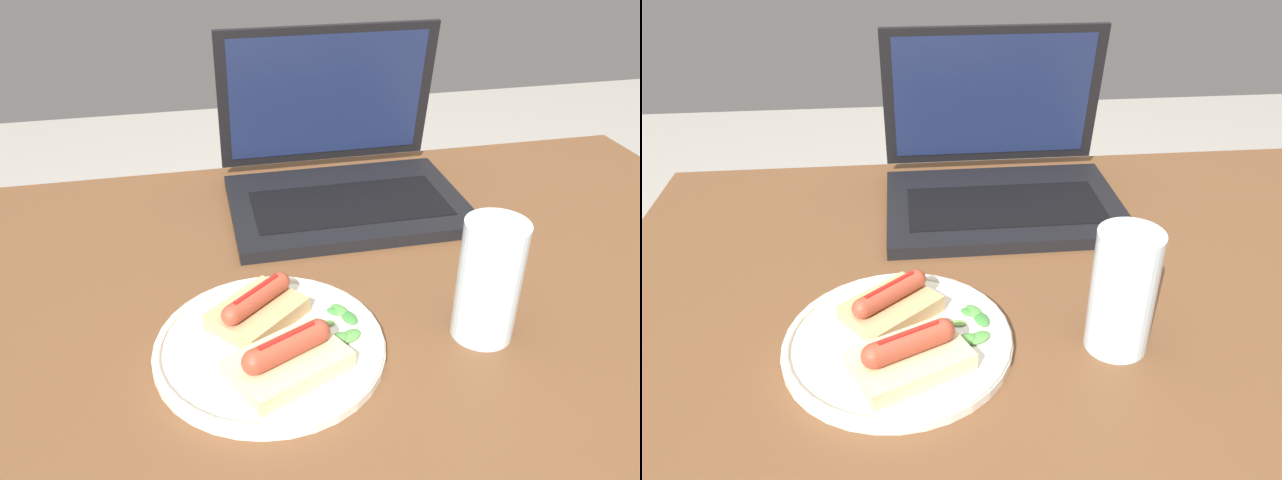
% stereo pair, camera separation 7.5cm
% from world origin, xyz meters
% --- Properties ---
extents(desk, '(1.11, 0.78, 0.77)m').
position_xyz_m(desk, '(0.00, 0.00, 0.68)').
color(desk, brown).
rests_on(desk, ground_plane).
extents(laptop, '(0.35, 0.29, 0.25)m').
position_xyz_m(laptop, '(-0.02, 0.23, 0.82)').
color(laptop, black).
rests_on(laptop, desk).
extents(plate, '(0.25, 0.25, 0.02)m').
position_xyz_m(plate, '(-0.18, -0.10, 0.78)').
color(plate, silver).
rests_on(plate, desk).
extents(sausage_toast_left, '(0.14, 0.12, 0.05)m').
position_xyz_m(sausage_toast_left, '(-0.17, -0.15, 0.80)').
color(sausage_toast_left, '#D6B784').
rests_on(sausage_toast_left, plate).
extents(sausage_toast_middle, '(0.12, 0.12, 0.04)m').
position_xyz_m(sausage_toast_middle, '(-0.18, -0.06, 0.80)').
color(sausage_toast_middle, tan).
rests_on(sausage_toast_middle, plate).
extents(salad_pile, '(0.06, 0.08, 0.01)m').
position_xyz_m(salad_pile, '(-0.10, -0.09, 0.78)').
color(salad_pile, '#2D662D').
rests_on(salad_pile, plate).
extents(drinking_glass, '(0.07, 0.07, 0.14)m').
position_xyz_m(drinking_glass, '(0.06, -0.12, 0.84)').
color(drinking_glass, silver).
rests_on(drinking_glass, desk).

